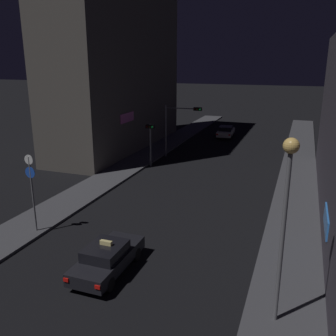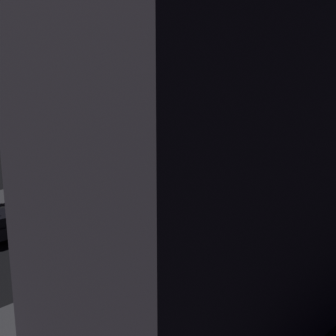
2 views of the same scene
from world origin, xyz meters
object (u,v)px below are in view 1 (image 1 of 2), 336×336
at_px(traffic_light_overhead, 179,120).
at_px(traffic_light_left_kerb, 150,136).
at_px(taxi, 107,258).
at_px(sign_pole_left, 32,186).
at_px(far_car, 226,131).
at_px(street_lamp_near_block, 286,196).

bearing_deg(traffic_light_overhead, traffic_light_left_kerb, -109.23).
height_order(taxi, traffic_light_left_kerb, traffic_light_left_kerb).
xyz_separation_m(traffic_light_overhead, sign_pole_left, (-2.19, -19.05, -0.93)).
bearing_deg(traffic_light_left_kerb, traffic_light_overhead, 70.77).
height_order(far_car, traffic_light_overhead, traffic_light_overhead).
distance_m(far_car, traffic_light_overhead, 12.48).
bearing_deg(street_lamp_near_block, sign_pole_left, 166.98).
bearing_deg(street_lamp_near_block, traffic_light_left_kerb, 124.92).
relative_size(far_car, sign_pole_left, 1.02).
bearing_deg(taxi, sign_pole_left, 159.58).
distance_m(far_car, traffic_light_left_kerb, 16.49).
xyz_separation_m(traffic_light_overhead, street_lamp_near_block, (11.24, -22.16, 1.30)).
xyz_separation_m(taxi, traffic_light_overhead, (-3.63, 21.22, 3.04)).
height_order(traffic_light_overhead, traffic_light_left_kerb, traffic_light_overhead).
height_order(sign_pole_left, street_lamp_near_block, street_lamp_near_block).
bearing_deg(sign_pole_left, street_lamp_near_block, -13.02).
height_order(taxi, far_car, taxi).
xyz_separation_m(taxi, far_car, (-1.26, 33.09, -0.00)).
height_order(far_car, traffic_light_left_kerb, traffic_light_left_kerb).
relative_size(sign_pole_left, street_lamp_near_block, 0.64).
bearing_deg(sign_pole_left, traffic_light_overhead, 83.45).
xyz_separation_m(far_car, sign_pole_left, (-4.56, -30.92, 2.12)).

